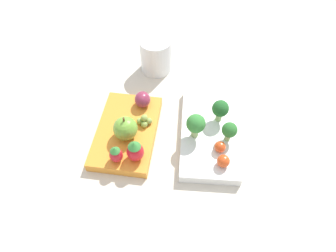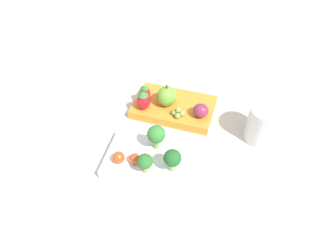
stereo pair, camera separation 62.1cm
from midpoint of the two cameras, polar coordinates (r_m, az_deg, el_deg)
ground_plane at (r=0.57m, az=20.37°, el=-21.60°), size 4.00×4.00×0.00m
bento_box_savoury at (r=0.53m, az=20.63°, el=-29.46°), size 0.23×0.14×0.02m
bento_box_fruit at (r=0.60m, az=19.19°, el=-13.64°), size 0.21×0.15×0.02m
broccoli_floret_0 at (r=0.50m, az=25.69°, el=-30.06°), size 0.03×0.03×0.05m
broccoli_floret_1 at (r=0.50m, az=19.99°, el=-24.44°), size 0.04×0.04×0.06m
broccoli_floret_2 at (r=0.48m, az=19.24°, el=-31.88°), size 0.03×0.03×0.05m
cherry_tomato_0 at (r=0.49m, az=10.99°, el=-30.49°), size 0.02×0.02×0.02m
cherry_tomato_1 at (r=0.50m, az=15.21°, el=-30.36°), size 0.02×0.02×0.02m
apple at (r=0.57m, az=18.38°, el=-11.95°), size 0.05×0.05×0.06m
strawberry_0 at (r=0.55m, az=13.15°, el=-13.51°), size 0.03×0.03×0.05m
strawberry_1 at (r=0.57m, az=12.66°, el=-10.68°), size 0.03×0.03×0.04m
plum at (r=0.58m, az=26.57°, el=-15.14°), size 0.04×0.03×0.03m
grape_cluster at (r=0.57m, az=21.46°, el=-15.86°), size 0.03×0.03×0.02m
drinking_cup at (r=0.63m, az=39.38°, el=-16.77°), size 0.07×0.07×0.08m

